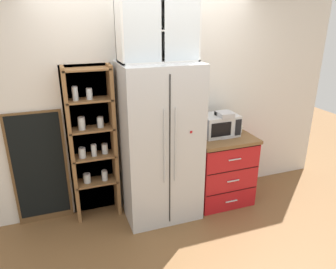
{
  "coord_description": "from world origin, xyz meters",
  "views": [
    {
      "loc": [
        -1.05,
        -3.16,
        2.28
      ],
      "look_at": [
        0.1,
        0.02,
        1.0
      ],
      "focal_mm": 33.84,
      "sensor_mm": 36.0,
      "label": 1
    }
  ],
  "objects_px": {
    "bottle_cobalt": "(198,127)",
    "chalkboard_menu": "(40,168)",
    "coffee_maker": "(223,124)",
    "refrigerator": "(160,143)",
    "microwave": "(219,125)",
    "bottle_amber": "(224,128)",
    "mug_cream": "(239,129)"
  },
  "relations": [
    {
      "from": "bottle_cobalt",
      "to": "chalkboard_menu",
      "type": "bearing_deg",
      "value": 172.7
    },
    {
      "from": "coffee_maker",
      "to": "refrigerator",
      "type": "bearing_deg",
      "value": -178.18
    },
    {
      "from": "refrigerator",
      "to": "chalkboard_menu",
      "type": "xyz_separation_m",
      "value": [
        -1.32,
        0.31,
        -0.24
      ]
    },
    {
      "from": "coffee_maker",
      "to": "bottle_cobalt",
      "type": "height_order",
      "value": "coffee_maker"
    },
    {
      "from": "microwave",
      "to": "bottle_cobalt",
      "type": "distance_m",
      "value": 0.28
    },
    {
      "from": "bottle_cobalt",
      "to": "bottle_amber",
      "type": "xyz_separation_m",
      "value": [
        0.31,
        -0.08,
        -0.03
      ]
    },
    {
      "from": "refrigerator",
      "to": "microwave",
      "type": "distance_m",
      "value": 0.8
    },
    {
      "from": "bottle_cobalt",
      "to": "coffee_maker",
      "type": "bearing_deg",
      "value": -8.19
    },
    {
      "from": "refrigerator",
      "to": "mug_cream",
      "type": "bearing_deg",
      "value": 3.86
    },
    {
      "from": "bottle_amber",
      "to": "coffee_maker",
      "type": "bearing_deg",
      "value": 90.0
    },
    {
      "from": "mug_cream",
      "to": "bottle_cobalt",
      "type": "distance_m",
      "value": 0.58
    },
    {
      "from": "refrigerator",
      "to": "microwave",
      "type": "bearing_deg",
      "value": 4.9
    },
    {
      "from": "mug_cream",
      "to": "chalkboard_menu",
      "type": "relative_size",
      "value": 0.09
    },
    {
      "from": "bottle_cobalt",
      "to": "bottle_amber",
      "type": "bearing_deg",
      "value": -13.9
    },
    {
      "from": "mug_cream",
      "to": "bottle_cobalt",
      "type": "bearing_deg",
      "value": -179.79
    },
    {
      "from": "microwave",
      "to": "chalkboard_menu",
      "type": "bearing_deg",
      "value": 173.6
    },
    {
      "from": "refrigerator",
      "to": "microwave",
      "type": "height_order",
      "value": "refrigerator"
    },
    {
      "from": "microwave",
      "to": "coffee_maker",
      "type": "bearing_deg",
      "value": -57.16
    },
    {
      "from": "refrigerator",
      "to": "bottle_amber",
      "type": "height_order",
      "value": "refrigerator"
    },
    {
      "from": "microwave",
      "to": "bottle_amber",
      "type": "height_order",
      "value": "microwave"
    },
    {
      "from": "bottle_amber",
      "to": "chalkboard_menu",
      "type": "xyz_separation_m",
      "value": [
        -2.14,
        0.31,
        -0.32
      ]
    },
    {
      "from": "mug_cream",
      "to": "refrigerator",
      "type": "bearing_deg",
      "value": -176.14
    },
    {
      "from": "microwave",
      "to": "bottle_cobalt",
      "type": "relative_size",
      "value": 1.49
    },
    {
      "from": "bottle_amber",
      "to": "microwave",
      "type": "bearing_deg",
      "value": 110.04
    },
    {
      "from": "coffee_maker",
      "to": "bottle_amber",
      "type": "bearing_deg",
      "value": -90.0
    },
    {
      "from": "mug_cream",
      "to": "bottle_amber",
      "type": "xyz_separation_m",
      "value": [
        -0.26,
        -0.08,
        0.06
      ]
    },
    {
      "from": "coffee_maker",
      "to": "chalkboard_menu",
      "type": "bearing_deg",
      "value": 172.57
    },
    {
      "from": "microwave",
      "to": "mug_cream",
      "type": "distance_m",
      "value": 0.3
    },
    {
      "from": "bottle_amber",
      "to": "refrigerator",
      "type": "bearing_deg",
      "value": 179.57
    },
    {
      "from": "bottle_amber",
      "to": "bottle_cobalt",
      "type": "bearing_deg",
      "value": 166.1
    },
    {
      "from": "microwave",
      "to": "refrigerator",
      "type": "bearing_deg",
      "value": -175.1
    },
    {
      "from": "refrigerator",
      "to": "coffee_maker",
      "type": "distance_m",
      "value": 0.83
    }
  ]
}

